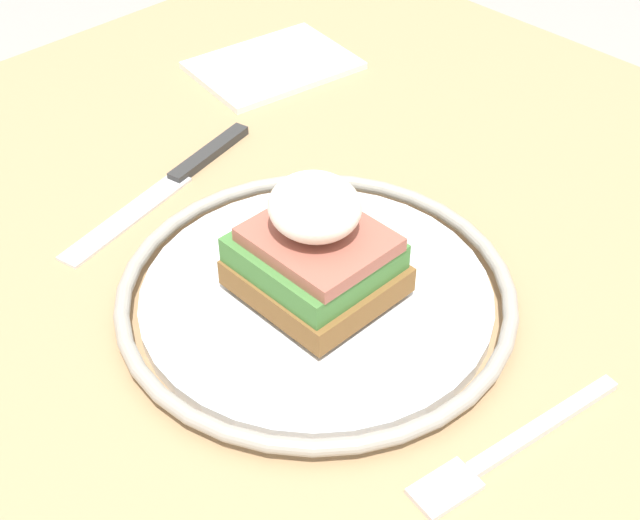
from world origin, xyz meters
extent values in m
cube|color=tan|center=(0.00, 0.00, 0.73)|extent=(0.83, 0.86, 0.03)
cylinder|color=tan|center=(0.35, -0.37, 0.36)|extent=(0.06, 0.06, 0.71)
cylinder|color=silver|center=(-0.02, 0.00, 0.75)|extent=(0.22, 0.22, 0.01)
torus|color=gray|center=(-0.02, 0.00, 0.75)|extent=(0.25, 0.25, 0.01)
cube|color=brown|center=(-0.02, 0.00, 0.76)|extent=(0.09, 0.08, 0.02)
cube|color=#427A38|center=(-0.02, 0.00, 0.78)|extent=(0.09, 0.08, 0.02)
cube|color=#9E5647|center=(-0.02, 0.00, 0.80)|extent=(0.08, 0.07, 0.01)
ellipsoid|color=white|center=(-0.02, 0.00, 0.82)|extent=(0.06, 0.05, 0.04)
cube|color=silver|center=(-0.18, -0.02, 0.74)|extent=(0.03, 0.11, 0.00)
cube|color=silver|center=(-0.17, 0.05, 0.74)|extent=(0.03, 0.04, 0.00)
cube|color=#2D2D2D|center=(0.16, -0.06, 0.74)|extent=(0.03, 0.09, 0.01)
cube|color=silver|center=(0.14, 0.03, 0.74)|extent=(0.04, 0.12, 0.00)
cube|color=white|center=(0.23, -0.19, 0.74)|extent=(0.12, 0.15, 0.01)
camera|label=1|loc=(-0.32, 0.29, 1.13)|focal=50.00mm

